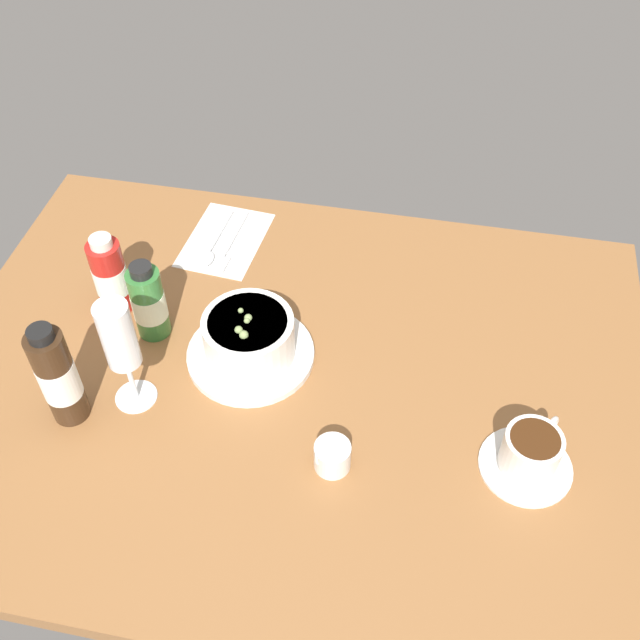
% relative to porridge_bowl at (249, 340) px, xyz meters
% --- Properties ---
extents(ground_plane, '(1.10, 0.84, 0.03)m').
position_rel_porridge_bowl_xyz_m(ground_plane, '(-0.07, 0.03, -0.06)').
color(ground_plane, brown).
extents(porridge_bowl, '(0.20, 0.20, 0.09)m').
position_rel_porridge_bowl_xyz_m(porridge_bowl, '(0.00, 0.00, 0.00)').
color(porridge_bowl, silver).
rests_on(porridge_bowl, ground_plane).
extents(cutlery_setting, '(0.15, 0.20, 0.01)m').
position_rel_porridge_bowl_xyz_m(cutlery_setting, '(0.12, -0.26, -0.04)').
color(cutlery_setting, silver).
rests_on(cutlery_setting, ground_plane).
extents(coffee_cup, '(0.13, 0.13, 0.07)m').
position_rel_porridge_bowl_xyz_m(coffee_cup, '(-0.43, 0.12, -0.01)').
color(coffee_cup, silver).
rests_on(coffee_cup, ground_plane).
extents(creamer_jug, '(0.06, 0.05, 0.05)m').
position_rel_porridge_bowl_xyz_m(creamer_jug, '(-0.16, 0.17, -0.02)').
color(creamer_jug, silver).
rests_on(creamer_jug, ground_plane).
extents(wine_glass, '(0.06, 0.06, 0.20)m').
position_rel_porridge_bowl_xyz_m(wine_glass, '(0.15, 0.11, 0.09)').
color(wine_glass, white).
rests_on(wine_glass, ground_plane).
extents(sauce_bottle_green, '(0.05, 0.05, 0.14)m').
position_rel_porridge_bowl_xyz_m(sauce_bottle_green, '(0.17, -0.02, 0.02)').
color(sauce_bottle_green, '#337233').
rests_on(sauce_bottle_green, ground_plane).
extents(sauce_bottle_brown, '(0.05, 0.05, 0.18)m').
position_rel_porridge_bowl_xyz_m(sauce_bottle_brown, '(0.23, 0.15, 0.04)').
color(sauce_bottle_brown, '#382314').
rests_on(sauce_bottle_brown, ground_plane).
extents(sauce_bottle_red, '(0.05, 0.05, 0.15)m').
position_rel_porridge_bowl_xyz_m(sauce_bottle_red, '(0.25, -0.07, 0.03)').
color(sauce_bottle_red, '#B21E19').
rests_on(sauce_bottle_red, ground_plane).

